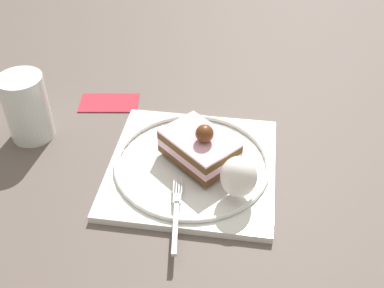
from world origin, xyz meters
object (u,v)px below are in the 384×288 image
(dessert_plate, at_px, (192,166))
(drink_glass_near, at_px, (28,111))
(folded_napkin, at_px, (109,102))
(fork, at_px, (176,211))
(cake_slice, at_px, (199,147))
(whipped_cream_dollop, at_px, (239,177))

(dessert_plate, bearing_deg, drink_glass_near, 173.91)
(drink_glass_near, distance_m, folded_napkin, 0.14)
(drink_glass_near, bearing_deg, fork, -26.01)
(cake_slice, height_order, whipped_cream_dollop, cake_slice)
(cake_slice, relative_size, fork, 0.98)
(dessert_plate, distance_m, whipped_cream_dollop, 0.09)
(cake_slice, height_order, fork, cake_slice)
(cake_slice, xyz_separation_m, fork, (-0.01, -0.10, -0.02))
(whipped_cream_dollop, bearing_deg, drink_glass_near, 167.09)
(dessert_plate, distance_m, fork, 0.10)
(cake_slice, distance_m, folded_napkin, 0.21)
(whipped_cream_dollop, relative_size, drink_glass_near, 0.55)
(folded_napkin, bearing_deg, whipped_cream_dollop, -36.51)
(whipped_cream_dollop, xyz_separation_m, folded_napkin, (-0.23, 0.17, -0.04))
(dessert_plate, distance_m, drink_glass_near, 0.25)
(dessert_plate, relative_size, cake_slice, 2.01)
(whipped_cream_dollop, relative_size, folded_napkin, 0.58)
(whipped_cream_dollop, distance_m, drink_glass_near, 0.33)
(cake_slice, xyz_separation_m, drink_glass_near, (-0.26, 0.02, 0.01))
(folded_napkin, bearing_deg, drink_glass_near, -129.83)
(dessert_plate, relative_size, drink_glass_near, 2.37)
(cake_slice, relative_size, folded_napkin, 1.26)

